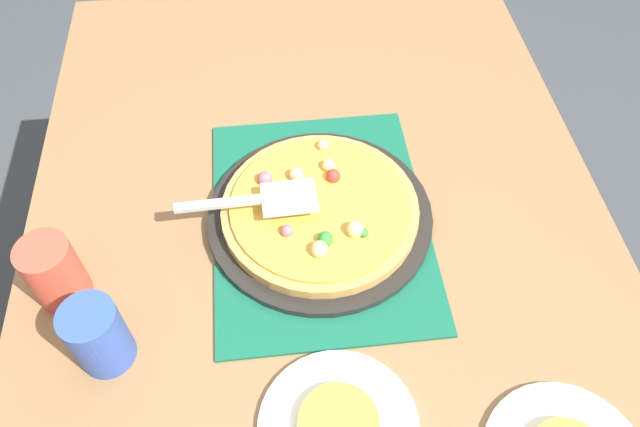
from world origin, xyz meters
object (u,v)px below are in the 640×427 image
object	(u,v)px
served_slice_left	(339,424)
cup_far	(98,336)
pizza	(320,209)
plate_near_left	(338,427)
cup_corner	(54,272)
pizza_pan	(320,216)
pizza_server	(260,202)

from	to	relation	value
served_slice_left	cup_far	bearing A→B (deg)	65.77
pizza	plate_near_left	xyz separation A→B (m)	(-0.35, 0.01, -0.03)
plate_near_left	cup_corner	xyz separation A→B (m)	(0.26, 0.40, 0.06)
pizza_pan	cup_far	distance (m)	0.40
pizza	plate_near_left	world-z (taller)	pizza
plate_near_left	pizza_server	world-z (taller)	pizza_server
pizza_pan	served_slice_left	distance (m)	0.35
pizza_pan	served_slice_left	world-z (taller)	served_slice_left
pizza_server	cup_corner	bearing A→B (deg)	106.58
pizza_pan	served_slice_left	size ratio (longest dim) A/B	3.45
pizza_server	pizza	bearing A→B (deg)	-88.40
plate_near_left	cup_corner	bearing A→B (deg)	57.04
plate_near_left	pizza_server	bearing A→B (deg)	13.41
pizza_pan	cup_corner	distance (m)	0.42
served_slice_left	cup_corner	size ratio (longest dim) A/B	0.92
pizza_pan	cup_far	xyz separation A→B (m)	(-0.21, 0.33, 0.05)
cup_far	cup_corner	bearing A→B (deg)	33.94
pizza	pizza_server	world-z (taller)	pizza_server
pizza_pan	pizza_server	world-z (taller)	pizza_server
pizza_pan	cup_corner	xyz separation A→B (m)	(-0.10, 0.41, 0.05)
served_slice_left	cup_corner	distance (m)	0.47
plate_near_left	cup_far	size ratio (longest dim) A/B	1.83
plate_near_left	cup_far	bearing A→B (deg)	65.77
cup_far	pizza_server	distance (m)	0.31
pizza_pan	cup_corner	world-z (taller)	cup_corner
pizza_pan	pizza	bearing A→B (deg)	135.35
cup_far	served_slice_left	bearing A→B (deg)	-114.23
pizza_pan	pizza	world-z (taller)	pizza
pizza	pizza_server	size ratio (longest dim) A/B	1.43
pizza_pan	pizza_server	size ratio (longest dim) A/B	1.64
pizza	pizza_server	bearing A→B (deg)	91.60
pizza_pan	cup_far	bearing A→B (deg)	121.96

